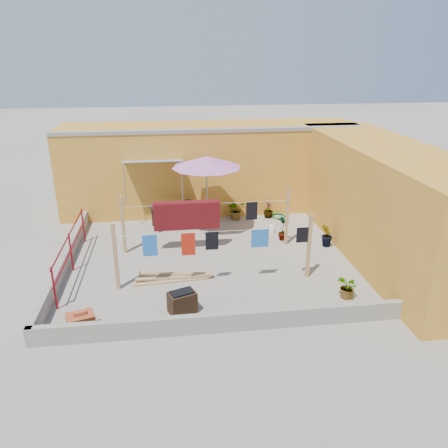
{
  "coord_description": "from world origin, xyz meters",
  "views": [
    {
      "loc": [
        -1.08,
        -11.52,
        5.65
      ],
      "look_at": [
        0.46,
        0.3,
        0.97
      ],
      "focal_mm": 35.0,
      "sensor_mm": 36.0,
      "label": 1
    }
  ],
  "objects_px": {
    "green_hose": "(278,216)",
    "outdoor_table": "(174,208)",
    "water_jug_a": "(300,233)",
    "plant_back_a": "(236,209)",
    "brick_stack": "(81,323)",
    "water_jug_b": "(272,229)",
    "patio_umbrella": "(206,162)",
    "brazier": "(182,302)",
    "white_basin": "(297,314)"
  },
  "relations": [
    {
      "from": "green_hose",
      "to": "outdoor_table",
      "type": "bearing_deg",
      "value": -174.56
    },
    {
      "from": "water_jug_a",
      "to": "plant_back_a",
      "type": "relative_size",
      "value": 0.49
    },
    {
      "from": "brick_stack",
      "to": "water_jug_a",
      "type": "distance_m",
      "value": 7.66
    },
    {
      "from": "water_jug_a",
      "to": "plant_back_a",
      "type": "xyz_separation_m",
      "value": [
        -1.83,
        1.94,
        0.21
      ]
    },
    {
      "from": "water_jug_b",
      "to": "water_jug_a",
      "type": "bearing_deg",
      "value": -29.93
    },
    {
      "from": "patio_umbrella",
      "to": "brazier",
      "type": "relative_size",
      "value": 3.8
    },
    {
      "from": "water_jug_b",
      "to": "plant_back_a",
      "type": "distance_m",
      "value": 1.78
    },
    {
      "from": "water_jug_a",
      "to": "water_jug_b",
      "type": "distance_m",
      "value": 0.96
    },
    {
      "from": "brick_stack",
      "to": "water_jug_b",
      "type": "height_order",
      "value": "brick_stack"
    },
    {
      "from": "plant_back_a",
      "to": "white_basin",
      "type": "bearing_deg",
      "value": -86.16
    },
    {
      "from": "outdoor_table",
      "to": "water_jug_b",
      "type": "relative_size",
      "value": 5.74
    },
    {
      "from": "white_basin",
      "to": "water_jug_b",
      "type": "height_order",
      "value": "water_jug_b"
    },
    {
      "from": "brazier",
      "to": "water_jug_a",
      "type": "bearing_deg",
      "value": 44.75
    },
    {
      "from": "green_hose",
      "to": "water_jug_b",
      "type": "bearing_deg",
      "value": -111.74
    },
    {
      "from": "patio_umbrella",
      "to": "white_basin",
      "type": "xyz_separation_m",
      "value": [
        1.58,
        -5.26,
        -2.37
      ]
    },
    {
      "from": "white_basin",
      "to": "water_jug_a",
      "type": "distance_m",
      "value": 4.68
    },
    {
      "from": "water_jug_a",
      "to": "water_jug_b",
      "type": "bearing_deg",
      "value": 150.07
    },
    {
      "from": "water_jug_a",
      "to": "plant_back_a",
      "type": "bearing_deg",
      "value": 133.34
    },
    {
      "from": "patio_umbrella",
      "to": "water_jug_b",
      "type": "xyz_separation_m",
      "value": [
        2.15,
        -0.32,
        -2.28
      ]
    },
    {
      "from": "patio_umbrella",
      "to": "green_hose",
      "type": "distance_m",
      "value": 3.79
    },
    {
      "from": "patio_umbrella",
      "to": "plant_back_a",
      "type": "relative_size",
      "value": 3.71
    },
    {
      "from": "water_jug_a",
      "to": "green_hose",
      "type": "bearing_deg",
      "value": 97.41
    },
    {
      "from": "brazier",
      "to": "water_jug_a",
      "type": "distance_m",
      "value": 5.66
    },
    {
      "from": "outdoor_table",
      "to": "green_hose",
      "type": "bearing_deg",
      "value": 5.44
    },
    {
      "from": "white_basin",
      "to": "water_jug_b",
      "type": "distance_m",
      "value": 4.98
    },
    {
      "from": "white_basin",
      "to": "outdoor_table",
      "type": "bearing_deg",
      "value": 113.84
    },
    {
      "from": "water_jug_b",
      "to": "plant_back_a",
      "type": "relative_size",
      "value": 0.41
    },
    {
      "from": "white_basin",
      "to": "plant_back_a",
      "type": "xyz_separation_m",
      "value": [
        -0.43,
        6.4,
        0.33
      ]
    },
    {
      "from": "brick_stack",
      "to": "white_basin",
      "type": "xyz_separation_m",
      "value": [
        4.83,
        0.0,
        -0.18
      ]
    },
    {
      "from": "water_jug_a",
      "to": "water_jug_b",
      "type": "relative_size",
      "value": 1.18
    },
    {
      "from": "brick_stack",
      "to": "brazier",
      "type": "height_order",
      "value": "brazier"
    },
    {
      "from": "brick_stack",
      "to": "plant_back_a",
      "type": "relative_size",
      "value": 0.93
    },
    {
      "from": "patio_umbrella",
      "to": "white_basin",
      "type": "distance_m",
      "value": 5.99
    },
    {
      "from": "brick_stack",
      "to": "plant_back_a",
      "type": "distance_m",
      "value": 7.77
    },
    {
      "from": "water_jug_b",
      "to": "brazier",
      "type": "bearing_deg",
      "value": -125.53
    },
    {
      "from": "water_jug_a",
      "to": "green_hose",
      "type": "relative_size",
      "value": 0.64
    },
    {
      "from": "brazier",
      "to": "water_jug_a",
      "type": "height_order",
      "value": "brazier"
    },
    {
      "from": "patio_umbrella",
      "to": "brick_stack",
      "type": "distance_m",
      "value": 6.56
    },
    {
      "from": "patio_umbrella",
      "to": "green_hose",
      "type": "relative_size",
      "value": 4.87
    },
    {
      "from": "white_basin",
      "to": "water_jug_a",
      "type": "height_order",
      "value": "water_jug_a"
    },
    {
      "from": "patio_umbrella",
      "to": "water_jug_b",
      "type": "distance_m",
      "value": 3.15
    },
    {
      "from": "outdoor_table",
      "to": "white_basin",
      "type": "relative_size",
      "value": 4.01
    },
    {
      "from": "outdoor_table",
      "to": "white_basin",
      "type": "height_order",
      "value": "outdoor_table"
    },
    {
      "from": "patio_umbrella",
      "to": "white_basin",
      "type": "bearing_deg",
      "value": -73.24
    },
    {
      "from": "brick_stack",
      "to": "white_basin",
      "type": "height_order",
      "value": "brick_stack"
    },
    {
      "from": "outdoor_table",
      "to": "patio_umbrella",
      "type": "bearing_deg",
      "value": -35.58
    },
    {
      "from": "patio_umbrella",
      "to": "outdoor_table",
      "type": "bearing_deg",
      "value": 144.42
    },
    {
      "from": "outdoor_table",
      "to": "water_jug_b",
      "type": "height_order",
      "value": "outdoor_table"
    },
    {
      "from": "water_jug_b",
      "to": "green_hose",
      "type": "distance_m",
      "value": 1.57
    },
    {
      "from": "water_jug_a",
      "to": "water_jug_b",
      "type": "xyz_separation_m",
      "value": [
        -0.83,
        0.48,
        -0.02
      ]
    }
  ]
}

